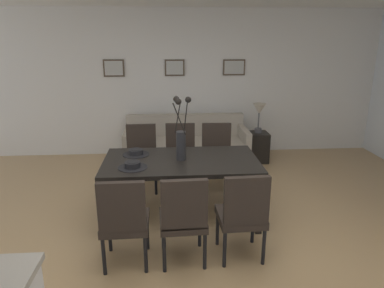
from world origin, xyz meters
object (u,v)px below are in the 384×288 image
(centerpiece_vase, at_px, (181,136))
(side_table, at_px, (257,147))
(dining_chair_near_left, at_px, (124,218))
(dining_chair_near_right, at_px, (142,154))
(dining_chair_mid_left, at_px, (243,212))
(bowl_near_right, at_px, (136,151))
(framed_picture_right, at_px, (234,67))
(bowl_near_left, at_px, (133,164))
(sofa, at_px, (186,147))
(table_lamp, at_px, (259,112))
(framed_picture_left, at_px, (114,68))
(dining_chair_mid_right, at_px, (217,153))
(dining_chair_far_left, at_px, (183,216))
(dining_chair_far_right, at_px, (181,153))
(framed_picture_center, at_px, (175,68))
(dining_table, at_px, (181,166))

(centerpiece_vase, xyz_separation_m, side_table, (1.41, 1.91, -0.76))
(dining_chair_near_left, height_order, dining_chair_near_right, same)
(side_table, bearing_deg, dining_chair_mid_left, -107.16)
(bowl_near_right, distance_m, framed_picture_right, 2.90)
(centerpiece_vase, bearing_deg, bowl_near_left, -157.64)
(dining_chair_mid_left, distance_m, bowl_near_left, 1.31)
(sofa, height_order, table_lamp, table_lamp)
(bowl_near_left, relative_size, framed_picture_left, 0.47)
(dining_chair_near_right, xyz_separation_m, centerpiece_vase, (0.53, -0.91, 0.51))
(dining_chair_mid_right, bearing_deg, framed_picture_left, 135.63)
(dining_chair_mid_right, distance_m, sofa, 1.11)
(dining_chair_far_left, bearing_deg, dining_chair_near_left, -179.27)
(dining_chair_far_left, distance_m, centerpiece_vase, 1.06)
(dining_chair_near_right, bearing_deg, dining_chair_mid_right, -0.51)
(dining_chair_mid_right, bearing_deg, sofa, 110.80)
(dining_chair_near_right, xyz_separation_m, sofa, (0.69, 1.00, -0.23))
(table_lamp, bearing_deg, framed_picture_right, 120.84)
(framed_picture_right, bearing_deg, bowl_near_right, -125.31)
(centerpiece_vase, bearing_deg, dining_chair_far_right, 88.22)
(dining_chair_far_left, height_order, bowl_near_right, dining_chair_far_left)
(dining_chair_near_left, bearing_deg, bowl_near_left, 87.69)
(centerpiece_vase, bearing_deg, framed_picture_left, 113.23)
(centerpiece_vase, height_order, framed_picture_right, framed_picture_right)
(framed_picture_center, bearing_deg, dining_table, -90.00)
(dining_chair_far_left, bearing_deg, framed_picture_center, 89.67)
(bowl_near_right, xyz_separation_m, side_table, (1.95, 1.69, -0.52))
(sofa, bearing_deg, dining_chair_far_right, -97.88)
(centerpiece_vase, xyz_separation_m, bowl_near_right, (-0.54, 0.22, -0.24))
(sofa, relative_size, framed_picture_right, 5.19)
(framed_picture_right, bearing_deg, bowl_near_left, -120.66)
(dining_table, height_order, dining_chair_mid_left, dining_chair_mid_left)
(bowl_near_left, bearing_deg, dining_table, 22.27)
(dining_chair_mid_right, bearing_deg, dining_chair_near_right, 179.49)
(dining_table, distance_m, bowl_near_left, 0.59)
(table_lamp, xyz_separation_m, framed_picture_right, (-0.35, 0.58, 0.69))
(dining_chair_near_left, xyz_separation_m, framed_picture_left, (-0.50, 3.42, 1.07))
(sofa, bearing_deg, dining_chair_far_left, -93.77)
(bowl_near_left, height_order, bowl_near_right, same)
(dining_chair_far_left, bearing_deg, dining_chair_near_right, 105.39)
(dining_chair_near_right, bearing_deg, centerpiece_vase, -60.07)
(dining_chair_near_left, bearing_deg, centerpiece_vase, 58.52)
(framed_picture_right, bearing_deg, dining_chair_mid_right, -108.03)
(dining_chair_near_right, relative_size, dining_chair_far_left, 1.00)
(bowl_near_left, relative_size, framed_picture_right, 0.43)
(table_lamp, bearing_deg, dining_table, -126.53)
(dining_chair_mid_right, height_order, framed_picture_center, framed_picture_center)
(dining_table, relative_size, bowl_near_left, 10.59)
(dining_chair_near_left, bearing_deg, framed_picture_left, 98.31)
(dining_table, relative_size, dining_chair_mid_right, 1.96)
(dining_chair_near_right, relative_size, centerpiece_vase, 1.25)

